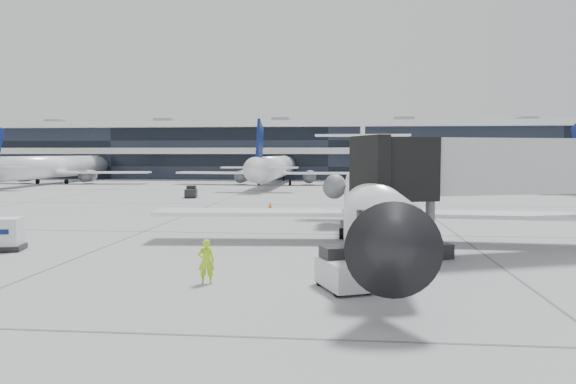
# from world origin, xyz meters

# --- Properties ---
(ground) EXTENTS (220.00, 220.00, 0.00)m
(ground) POSITION_xyz_m (0.00, 0.00, 0.00)
(ground) COLOR gray
(ground) RESTS_ON ground
(terminal) EXTENTS (170.00, 22.00, 10.00)m
(terminal) POSITION_xyz_m (0.00, 82.00, 5.00)
(terminal) COLOR black
(terminal) RESTS_ON ground
(bg_jet_left) EXTENTS (32.00, 40.00, 9.60)m
(bg_jet_left) POSITION_xyz_m (-45.00, 55.00, 0.00)
(bg_jet_left) COLOR white
(bg_jet_left) RESTS_ON ground
(bg_jet_center) EXTENTS (32.00, 40.00, 9.60)m
(bg_jet_center) POSITION_xyz_m (-8.00, 55.00, 0.00)
(bg_jet_center) COLOR white
(bg_jet_center) RESTS_ON ground
(bg_jet_right) EXTENTS (32.00, 40.00, 9.60)m
(bg_jet_right) POSITION_xyz_m (32.00, 55.00, 0.00)
(bg_jet_right) COLOR white
(bg_jet_right) RESTS_ON ground
(regional_jet) EXTENTS (24.93, 30.96, 7.17)m
(regional_jet) POSITION_xyz_m (4.35, -3.04, 2.45)
(regional_jet) COLOR white
(regional_jet) RESTS_ON ground
(jet_bridge) EXTENTS (18.29, 9.31, 6.03)m
(jet_bridge) POSITION_xyz_m (13.52, -5.12, 4.40)
(jet_bridge) COLOR #ABAEB0
(jet_bridge) RESTS_ON ground
(ramp_worker) EXTENTS (0.73, 0.58, 1.76)m
(ramp_worker) POSITION_xyz_m (-2.41, -13.83, 0.88)
(ramp_worker) COLOR #B9FB1A
(ramp_worker) RESTS_ON ground
(baggage_tug) EXTENTS (2.28, 2.81, 1.55)m
(baggage_tug) POSITION_xyz_m (2.91, -14.19, 0.70)
(baggage_tug) COLOR silver
(baggage_tug) RESTS_ON ground
(cargo_uld) EXTENTS (2.37, 1.98, 1.68)m
(cargo_uld) POSITION_xyz_m (-14.86, -7.57, 0.84)
(cargo_uld) COLOR black
(cargo_uld) RESTS_ON ground
(traffic_cone) EXTENTS (0.44, 0.44, 0.61)m
(traffic_cone) POSITION_xyz_m (-3.83, 16.12, 0.29)
(traffic_cone) COLOR orange
(traffic_cone) RESTS_ON ground
(far_tug) EXTENTS (1.58, 2.31, 1.36)m
(far_tug) POSITION_xyz_m (-14.44, 27.45, 0.61)
(far_tug) COLOR black
(far_tug) RESTS_ON ground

